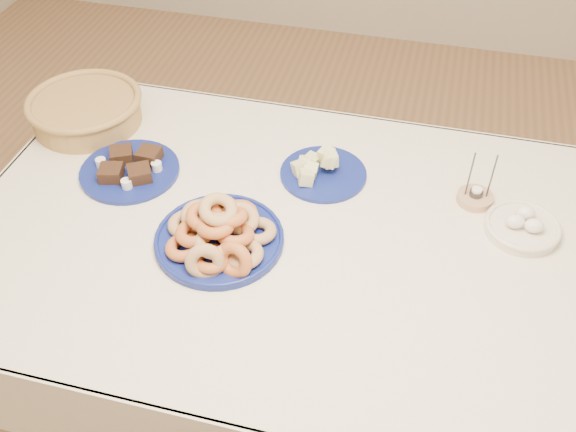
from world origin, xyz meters
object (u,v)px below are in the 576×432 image
object	(u,v)px
dining_table	(293,259)
wicker_basket	(86,109)
melon_plate	(321,169)
brownie_plate	(130,169)
donut_platter	(219,233)
egg_bowl	(523,226)
candle_holder	(475,197)

from	to	relation	value
dining_table	wicker_basket	world-z (taller)	wicker_basket
dining_table	melon_plate	xyz separation A→B (m)	(0.02, 0.24, 0.13)
brownie_plate	wicker_basket	bearing A→B (deg)	139.63
brownie_plate	wicker_basket	world-z (taller)	wicker_basket
wicker_basket	donut_platter	bearing A→B (deg)	-35.27
dining_table	donut_platter	size ratio (longest dim) A/B	4.52
melon_plate	egg_bowl	world-z (taller)	melon_plate
brownie_plate	wicker_basket	xyz separation A→B (m)	(-0.23, 0.19, 0.03)
brownie_plate	egg_bowl	size ratio (longest dim) A/B	1.69
dining_table	egg_bowl	world-z (taller)	egg_bowl
egg_bowl	dining_table	bearing A→B (deg)	-165.92
melon_plate	candle_holder	world-z (taller)	candle_holder
donut_platter	egg_bowl	bearing A→B (deg)	17.57
donut_platter	brownie_plate	distance (m)	0.39
dining_table	candle_holder	bearing A→B (deg)	27.53
melon_plate	egg_bowl	distance (m)	0.55
dining_table	donut_platter	world-z (taller)	donut_platter
donut_platter	candle_holder	distance (m)	0.69
egg_bowl	candle_holder	bearing A→B (deg)	143.26
dining_table	melon_plate	distance (m)	0.27
melon_plate	dining_table	bearing A→B (deg)	-95.06
donut_platter	egg_bowl	size ratio (longest dim) A/B	1.79
brownie_plate	wicker_basket	distance (m)	0.30
donut_platter	egg_bowl	world-z (taller)	donut_platter
donut_platter	melon_plate	distance (m)	0.38
candle_holder	brownie_plate	bearing A→B (deg)	-172.87
melon_plate	egg_bowl	xyz separation A→B (m)	(0.54, -0.10, 0.00)
donut_platter	melon_plate	bearing A→B (deg)	60.23
melon_plate	brownie_plate	distance (m)	0.53
candle_holder	dining_table	bearing A→B (deg)	-152.47
brownie_plate	candle_holder	distance (m)	0.95
candle_holder	egg_bowl	size ratio (longest dim) A/B	0.75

